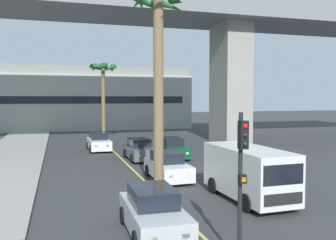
{
  "coord_description": "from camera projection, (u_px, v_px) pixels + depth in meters",
  "views": [
    {
      "loc": [
        -4.53,
        -1.13,
        4.6
      ],
      "look_at": [
        0.0,
        14.0,
        3.64
      ],
      "focal_mm": 39.43,
      "sensor_mm": 36.0,
      "label": 1
    }
  ],
  "objects": [
    {
      "name": "palm_tree_mid_median",
      "position": [
        158.0,
        40.0,
        15.85
      ],
      "size": [
        2.67,
        2.7,
        9.38
      ],
      "color": "brown",
      "rests_on": "ground"
    },
    {
      "name": "traffic_light_median_near",
      "position": [
        242.0,
        167.0,
        9.99
      ],
      "size": [
        0.24,
        0.37,
        4.2
      ],
      "color": "black",
      "rests_on": "ground"
    },
    {
      "name": "car_queue_second",
      "position": [
        168.0,
        167.0,
        20.71
      ],
      "size": [
        1.93,
        4.15,
        1.56
      ],
      "color": "white",
      "rests_on": "ground"
    },
    {
      "name": "palm_tree_near_median",
      "position": [
        103.0,
        79.0,
        36.07
      ],
      "size": [
        2.72,
        2.83,
        8.0
      ],
      "color": "brown",
      "rests_on": "ground"
    },
    {
      "name": "lane_stripe_center",
      "position": [
        127.0,
        164.0,
        25.6
      ],
      "size": [
        0.14,
        56.0,
        0.01
      ],
      "primitive_type": "cube",
      "color": "#DBCC4C",
      "rests_on": "ground"
    },
    {
      "name": "pier_building_backdrop",
      "position": [
        90.0,
        99.0,
        54.13
      ],
      "size": [
        28.96,
        8.04,
        9.01
      ],
      "color": "#ADB2A8",
      "rests_on": "ground"
    },
    {
      "name": "car_queue_fifth",
      "position": [
        99.0,
        142.0,
        32.1
      ],
      "size": [
        1.89,
        4.13,
        1.56
      ],
      "color": "white",
      "rests_on": "ground"
    },
    {
      "name": "car_queue_third",
      "position": [
        139.0,
        150.0,
        27.34
      ],
      "size": [
        1.89,
        4.13,
        1.56
      ],
      "color": "#4C5156",
      "rests_on": "ground"
    },
    {
      "name": "delivery_van",
      "position": [
        248.0,
        172.0,
        16.47
      ],
      "size": [
        2.27,
        5.3,
        2.36
      ],
      "color": "silver",
      "rests_on": "ground"
    },
    {
      "name": "car_queue_front",
      "position": [
        153.0,
        213.0,
        12.42
      ],
      "size": [
        1.89,
        4.13,
        1.56
      ],
      "color": "#B7BABF",
      "rests_on": "ground"
    },
    {
      "name": "bridge_overpass",
      "position": [
        118.0,
        8.0,
        33.87
      ],
      "size": [
        83.07,
        8.0,
        16.25
      ],
      "color": "slate",
      "rests_on": "ground"
    },
    {
      "name": "car_queue_fourth",
      "position": [
        172.0,
        149.0,
        28.12
      ],
      "size": [
        1.93,
        4.15,
        1.56
      ],
      "color": "#0C4728",
      "rests_on": "ground"
    }
  ]
}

